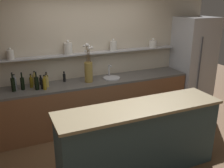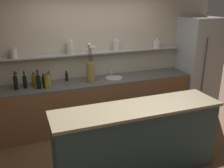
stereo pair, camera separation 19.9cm
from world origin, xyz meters
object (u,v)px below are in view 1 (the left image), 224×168
(flower_vase, at_px, (89,70))
(bottle_sauce_4, at_px, (42,85))
(refrigerator, at_px, (193,64))
(bottle_spirit_0, at_px, (15,83))
(bottle_sauce_2, at_px, (41,81))
(bottle_oil_6, at_px, (47,80))
(bottle_sauce_11, at_px, (64,77))
(bottle_wine_9, at_px, (37,83))
(bottle_wine_10, at_px, (22,83))
(sink_fixture, at_px, (111,77))
(bottle_oil_1, at_px, (31,82))
(bottle_oil_3, at_px, (45,84))
(bottle_spirit_5, at_px, (35,79))
(bottle_spirit_8, at_px, (47,82))
(bottle_wine_7, at_px, (13,84))

(flower_vase, height_order, bottle_sauce_4, flower_vase)
(refrigerator, relative_size, bottle_spirit_0, 7.67)
(bottle_sauce_2, bearing_deg, bottle_sauce_4, -92.46)
(bottle_oil_6, height_order, bottle_sauce_11, bottle_oil_6)
(refrigerator, distance_m, bottle_wine_9, 3.37)
(refrigerator, height_order, bottle_sauce_4, refrigerator)
(bottle_wine_10, relative_size, bottle_sauce_11, 1.56)
(sink_fixture, xyz_separation_m, bottle_oil_1, (-1.49, 0.07, 0.08))
(refrigerator, relative_size, bottle_wine_9, 6.44)
(bottle_oil_1, distance_m, bottle_sauce_2, 0.20)
(bottle_oil_3, xyz_separation_m, bottle_sauce_4, (-0.03, 0.06, -0.03))
(flower_vase, height_order, bottle_wine_10, flower_vase)
(refrigerator, height_order, bottle_oil_3, refrigerator)
(bottle_oil_1, height_order, bottle_oil_3, bottle_oil_3)
(bottle_sauce_2, height_order, bottle_sauce_4, bottle_sauce_4)
(bottle_sauce_2, height_order, bottle_oil_3, bottle_oil_3)
(bottle_oil_3, relative_size, bottle_wine_9, 0.82)
(flower_vase, relative_size, sink_fixture, 2.20)
(bottle_spirit_0, height_order, bottle_oil_3, bottle_spirit_0)
(flower_vase, bearing_deg, sink_fixture, 3.71)
(sink_fixture, distance_m, bottle_sauce_11, 0.91)
(bottle_sauce_2, xyz_separation_m, bottle_oil_6, (0.10, -0.03, 0.02))
(bottle_sauce_2, bearing_deg, sink_fixture, -7.43)
(bottle_oil_6, distance_m, bottle_wine_10, 0.44)
(bottle_spirit_5, distance_m, bottle_wine_9, 0.26)
(refrigerator, height_order, bottle_wine_10, refrigerator)
(refrigerator, bearing_deg, sink_fixture, 178.59)
(sink_fixture, bearing_deg, bottle_oil_1, 177.23)
(bottle_spirit_0, relative_size, bottle_oil_1, 1.08)
(bottle_sauce_11, bearing_deg, bottle_oil_6, -174.36)
(bottle_oil_1, bearing_deg, bottle_oil_6, 13.46)
(refrigerator, distance_m, bottle_spirit_0, 3.72)
(bottle_spirit_0, height_order, bottle_wine_9, bottle_wine_9)
(bottle_oil_6, xyz_separation_m, bottle_spirit_8, (-0.03, -0.14, 0.01))
(refrigerator, relative_size, bottle_spirit_5, 7.86)
(bottle_sauce_2, relative_size, bottle_spirit_5, 0.67)
(sink_fixture, distance_m, bottle_wine_9, 1.43)
(bottle_oil_1, xyz_separation_m, bottle_spirit_5, (0.08, 0.10, 0.01))
(bottle_wine_10, distance_m, bottle_sauce_11, 0.77)
(bottle_sauce_2, relative_size, bottle_oil_6, 0.76)
(bottle_spirit_5, bearing_deg, sink_fixture, -7.03)
(bottle_spirit_5, bearing_deg, bottle_wine_7, -153.19)
(refrigerator, xyz_separation_m, bottle_spirit_5, (-3.37, 0.22, 0.01))
(refrigerator, distance_m, bottle_oil_3, 3.25)
(bottle_wine_9, bearing_deg, bottle_oil_1, 114.90)
(bottle_spirit_0, distance_m, bottle_spirit_5, 0.35)
(bottle_oil_3, xyz_separation_m, bottle_spirit_8, (0.05, 0.14, -0.01))
(bottle_sauce_2, bearing_deg, bottle_oil_3, -86.35)
(flower_vase, relative_size, bottle_oil_3, 2.85)
(flower_vase, xyz_separation_m, bottle_oil_1, (-1.02, 0.10, -0.13))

